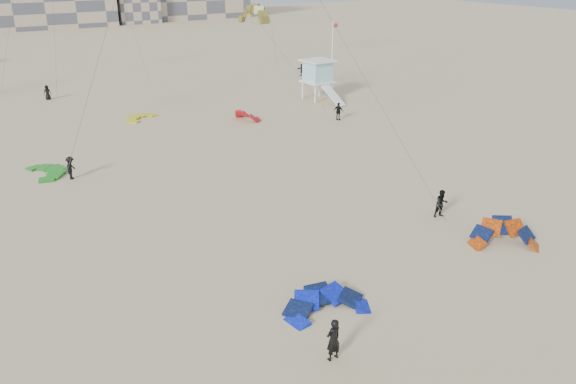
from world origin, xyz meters
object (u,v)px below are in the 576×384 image
kite_ground_orange (503,245)px  lifeguard_tower_near (318,80)px  kite_ground_blue (327,310)px  kitesurfer_main (333,340)px

kite_ground_orange → lifeguard_tower_near: size_ratio=0.59×
kite_ground_blue → kitesurfer_main: (-1.77, -2.95, 0.95)m
kitesurfer_main → kite_ground_orange: bearing=-173.4°
kitesurfer_main → lifeguard_tower_near: size_ratio=0.31×
kite_ground_blue → lifeguard_tower_near: lifeguard_tower_near is taller
kitesurfer_main → lifeguard_tower_near: lifeguard_tower_near is taller
kite_ground_blue → lifeguard_tower_near: (23.17, 34.85, 2.23)m
kitesurfer_main → lifeguard_tower_near: 45.31m
lifeguard_tower_near → kite_ground_blue: bearing=-126.5°
kite_ground_blue → kite_ground_orange: bearing=9.7°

